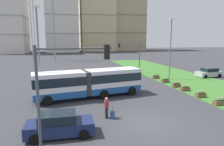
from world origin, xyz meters
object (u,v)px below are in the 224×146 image
car_navy_sedan (60,125)px  traffic_light_near_left (63,81)px  apartment_tower_eastcentre (127,8)px  traffic_light_far_right (132,52)px  streetlight_left (39,50)px  rolling_suitcase (113,115)px  flower_planter_2 (185,88)px  car_silver_hatch (209,73)px  apartment_tower_westcentre (61,8)px  pedestrian_crossing (107,106)px  flower_planter_5 (156,76)px  streetlight_median (170,47)px  flower_planter_0 (219,101)px  apartment_tower_west (7,9)px  flower_planter_4 (165,80)px  flower_planter_3 (176,84)px  apartment_tower_centre (96,17)px  flower_planter_1 (201,94)px

car_navy_sedan → traffic_light_near_left: size_ratio=0.73×
apartment_tower_eastcentre → car_navy_sedan: bearing=-110.1°
traffic_light_far_right → streetlight_left: size_ratio=0.59×
rolling_suitcase → apartment_tower_eastcentre: 109.18m
car_navy_sedan → flower_planter_2: car_navy_sedan is taller
car_silver_hatch → apartment_tower_westcentre: (-23.50, 79.99, 21.22)m
pedestrian_crossing → rolling_suitcase: 0.85m
traffic_light_near_left → apartment_tower_eastcentre: size_ratio=0.13×
flower_planter_5 → apartment_tower_eastcentre: 92.84m
car_navy_sedan → streetlight_median: streetlight_median is taller
pedestrian_crossing → flower_planter_0: size_ratio=1.58×
apartment_tower_west → apartment_tower_eastcentre: size_ratio=0.83×
car_silver_hatch → flower_planter_4: 9.77m
rolling_suitcase → traffic_light_near_left: size_ratio=0.16×
pedestrian_crossing → apartment_tower_eastcentre: (34.07, 100.90, 23.17)m
streetlight_left → pedestrian_crossing: bearing=-48.6°
flower_planter_3 → traffic_light_far_right: traffic_light_far_right is taller
streetlight_median → apartment_tower_centre: apartment_tower_centre is taller
flower_planter_4 → traffic_light_far_right: size_ratio=0.19×
flower_planter_5 → rolling_suitcase: bearing=-127.0°
traffic_light_far_right → apartment_tower_eastcentre: (24.74, 80.47, 20.22)m
flower_planter_3 → apartment_tower_eastcentre: size_ratio=0.02×
car_silver_hatch → streetlight_median: size_ratio=0.48×
traffic_light_near_left → apartment_tower_centre: apartment_tower_centre is taller
flower_planter_2 → apartment_tower_centre: bearing=87.0°
flower_planter_2 → flower_planter_3: (0.00, 2.05, 0.00)m
flower_planter_0 → apartment_tower_west: 99.35m
rolling_suitcase → pedestrian_crossing: bearing=156.0°
pedestrian_crossing → flower_planter_1: pedestrian_crossing is taller
flower_planter_1 → flower_planter_4: same height
apartment_tower_west → pedestrian_crossing: bearing=-73.2°
car_navy_sedan → rolling_suitcase: 4.61m
pedestrian_crossing → flower_planter_0: 11.25m
apartment_tower_eastcentre → apartment_tower_westcentre: bearing=-168.7°
rolling_suitcase → streetlight_median: 19.16m
flower_planter_4 → streetlight_left: 18.14m
pedestrian_crossing → apartment_tower_west: apartment_tower_west is taller
car_navy_sedan → pedestrian_crossing: size_ratio=2.56×
streetlight_median → flower_planter_3: bearing=-109.9°
flower_planter_4 → apartment_tower_westcentre: (-14.06, 82.50, 21.55)m
flower_planter_5 → car_navy_sedan: bearing=-132.4°
apartment_tower_west → streetlight_median: bearing=-62.3°
traffic_light_near_left → traffic_light_far_right: size_ratio=1.07×
streetlight_left → apartment_tower_westcentre: apartment_tower_westcentre is taller
streetlight_median → car_navy_sedan: bearing=-137.2°
traffic_light_near_left → flower_planter_3: bearing=41.0°
car_silver_hatch → flower_planter_5: (-9.44, 0.59, -0.33)m
pedestrian_crossing → flower_planter_3: 13.84m
apartment_tower_westcentre → apartment_tower_centre: apartment_tower_westcentre is taller
flower_planter_3 → streetlight_left: 17.62m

